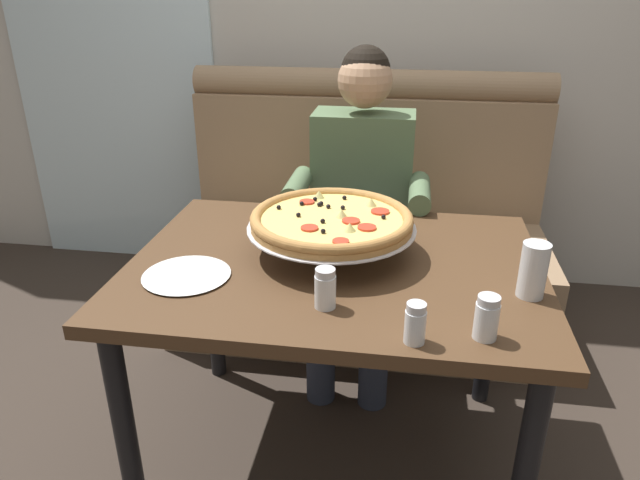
{
  "coord_description": "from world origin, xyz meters",
  "views": [
    {
      "loc": [
        0.19,
        -1.51,
        1.48
      ],
      "look_at": [
        -0.05,
        0.02,
        0.79
      ],
      "focal_mm": 32.39,
      "sensor_mm": 36.0,
      "label": 1
    }
  ],
  "objects": [
    {
      "name": "shaker_parmesan",
      "position": [
        0.01,
        -0.26,
        0.78
      ],
      "size": [
        0.05,
        0.05,
        0.11
      ],
      "color": "white",
      "rests_on": "dining_table"
    },
    {
      "name": "pizza",
      "position": [
        -0.02,
        0.06,
        0.84
      ],
      "size": [
        0.5,
        0.5,
        0.14
      ],
      "color": "silver",
      "rests_on": "dining_table"
    },
    {
      "name": "shaker_oregano",
      "position": [
        0.23,
        -0.38,
        0.78
      ],
      "size": [
        0.05,
        0.05,
        0.1
      ],
      "color": "white",
      "rests_on": "dining_table"
    },
    {
      "name": "window_panel",
      "position": [
        -1.37,
        1.41,
        1.4
      ],
      "size": [
        1.1,
        0.02,
        2.8
      ],
      "primitive_type": "cube",
      "color": "white",
      "rests_on": "ground_plane"
    },
    {
      "name": "dining_table",
      "position": [
        0.0,
        0.0,
        0.65
      ],
      "size": [
        1.2,
        0.89,
        0.74
      ],
      "color": "#4C331E",
      "rests_on": "ground_plane"
    },
    {
      "name": "plate_near_left",
      "position": [
        -0.4,
        -0.16,
        0.75
      ],
      "size": [
        0.25,
        0.25,
        0.02
      ],
      "color": "white",
      "rests_on": "dining_table"
    },
    {
      "name": "ground_plane",
      "position": [
        0.0,
        0.0,
        0.0
      ],
      "size": [
        16.0,
        16.0,
        0.0
      ],
      "primitive_type": "plane",
      "color": "#382D26"
    },
    {
      "name": "back_wall_with_window",
      "position": [
        0.0,
        1.49,
        1.4
      ],
      "size": [
        6.0,
        0.12,
        2.8
      ],
      "primitive_type": "cube",
      "color": "beige",
      "rests_on": "ground_plane"
    },
    {
      "name": "booth_bench",
      "position": [
        0.0,
        0.91,
        0.4
      ],
      "size": [
        1.63,
        0.78,
        1.13
      ],
      "color": "#937556",
      "rests_on": "ground_plane"
    },
    {
      "name": "diner_main",
      "position": [
        0.01,
        0.65,
        0.71
      ],
      "size": [
        0.54,
        0.64,
        1.27
      ],
      "color": "#2D3342",
      "rests_on": "ground_plane"
    },
    {
      "name": "drinking_glass",
      "position": [
        0.53,
        -0.12,
        0.8
      ],
      "size": [
        0.07,
        0.07,
        0.15
      ],
      "color": "silver",
      "rests_on": "dining_table"
    },
    {
      "name": "shaker_pepper_flakes",
      "position": [
        0.39,
        -0.34,
        0.78
      ],
      "size": [
        0.06,
        0.06,
        0.11
      ],
      "color": "white",
      "rests_on": "dining_table"
    }
  ]
}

